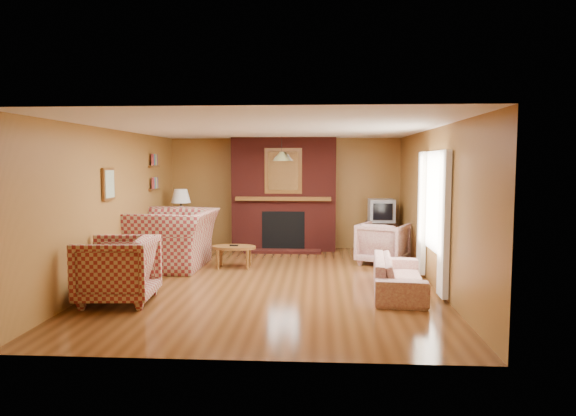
# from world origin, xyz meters

# --- Properties ---
(floor) EXTENTS (6.50, 6.50, 0.00)m
(floor) POSITION_xyz_m (0.00, 0.00, 0.00)
(floor) COLOR #4D2A10
(floor) RESTS_ON ground
(ceiling) EXTENTS (6.50, 6.50, 0.00)m
(ceiling) POSITION_xyz_m (0.00, 0.00, 2.40)
(ceiling) COLOR white
(ceiling) RESTS_ON wall_back
(wall_back) EXTENTS (6.50, 0.00, 6.50)m
(wall_back) POSITION_xyz_m (0.00, 3.25, 1.20)
(wall_back) COLOR #9B6530
(wall_back) RESTS_ON floor
(wall_front) EXTENTS (6.50, 0.00, 6.50)m
(wall_front) POSITION_xyz_m (0.00, -3.25, 1.20)
(wall_front) COLOR #9B6530
(wall_front) RESTS_ON floor
(wall_left) EXTENTS (0.00, 6.50, 6.50)m
(wall_left) POSITION_xyz_m (-2.50, 0.00, 1.20)
(wall_left) COLOR #9B6530
(wall_left) RESTS_ON floor
(wall_right) EXTENTS (0.00, 6.50, 6.50)m
(wall_right) POSITION_xyz_m (2.50, 0.00, 1.20)
(wall_right) COLOR #9B6530
(wall_right) RESTS_ON floor
(fireplace) EXTENTS (2.20, 0.82, 2.40)m
(fireplace) POSITION_xyz_m (0.00, 2.98, 1.18)
(fireplace) COLOR #4A1510
(fireplace) RESTS_ON floor
(window_right) EXTENTS (0.10, 1.85, 2.00)m
(window_right) POSITION_xyz_m (2.45, -0.20, 1.13)
(window_right) COLOR beige
(window_right) RESTS_ON wall_right
(bookshelf) EXTENTS (0.09, 0.55, 0.71)m
(bookshelf) POSITION_xyz_m (-2.44, 1.90, 1.67)
(bookshelf) COLOR brown
(bookshelf) RESTS_ON wall_left
(botanical_print) EXTENTS (0.05, 0.40, 0.50)m
(botanical_print) POSITION_xyz_m (-2.47, -0.30, 1.55)
(botanical_print) COLOR brown
(botanical_print) RESTS_ON wall_left
(pendant_light) EXTENTS (0.36, 0.36, 0.48)m
(pendant_light) POSITION_xyz_m (0.00, 2.30, 2.00)
(pendant_light) COLOR black
(pendant_light) RESTS_ON ceiling
(plaid_loveseat) EXTENTS (1.42, 1.61, 1.03)m
(plaid_loveseat) POSITION_xyz_m (-1.85, 0.99, 0.52)
(plaid_loveseat) COLOR maroon
(plaid_loveseat) RESTS_ON floor
(plaid_armchair) EXTENTS (1.05, 1.02, 0.89)m
(plaid_armchair) POSITION_xyz_m (-1.95, -1.33, 0.44)
(plaid_armchair) COLOR maroon
(plaid_armchair) RESTS_ON floor
(floral_sofa) EXTENTS (0.86, 1.83, 0.52)m
(floral_sofa) POSITION_xyz_m (1.90, -0.60, 0.26)
(floral_sofa) COLOR beige
(floral_sofa) RESTS_ON floor
(floral_armchair) EXTENTS (1.11, 1.12, 0.77)m
(floral_armchair) POSITION_xyz_m (1.94, 1.54, 0.38)
(floral_armchair) COLOR beige
(floral_armchair) RESTS_ON floor
(coffee_table) EXTENTS (0.78, 0.49, 0.41)m
(coffee_table) POSITION_xyz_m (-0.76, 1.02, 0.34)
(coffee_table) COLOR brown
(coffee_table) RESTS_ON floor
(side_table) EXTENTS (0.52, 0.52, 0.67)m
(side_table) POSITION_xyz_m (-2.10, 2.45, 0.33)
(side_table) COLOR brown
(side_table) RESTS_ON floor
(table_lamp) EXTENTS (0.40, 0.40, 0.66)m
(table_lamp) POSITION_xyz_m (-2.10, 2.45, 1.04)
(table_lamp) COLOR silver
(table_lamp) RESTS_ON side_table
(tv_stand) EXTENTS (0.62, 0.57, 0.64)m
(tv_stand) POSITION_xyz_m (2.05, 2.80, 0.32)
(tv_stand) COLOR black
(tv_stand) RESTS_ON floor
(crt_tv) EXTENTS (0.52, 0.52, 0.47)m
(crt_tv) POSITION_xyz_m (2.05, 2.79, 0.88)
(crt_tv) COLOR #9DA0A5
(crt_tv) RESTS_ON tv_stand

